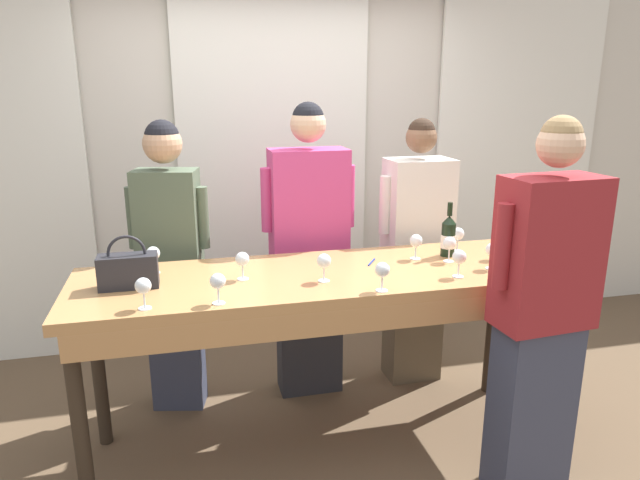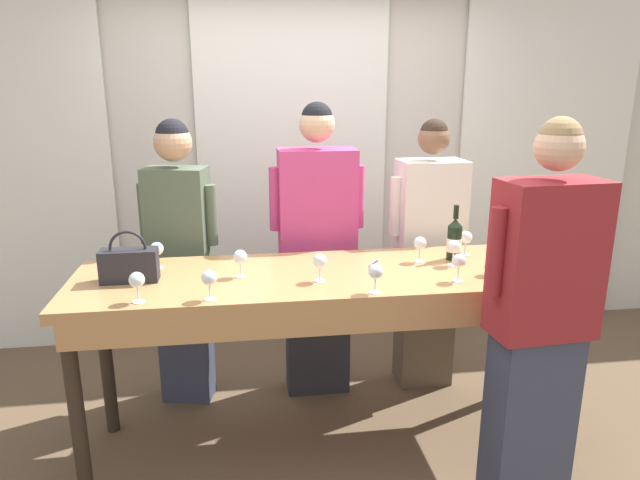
# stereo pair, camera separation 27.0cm
# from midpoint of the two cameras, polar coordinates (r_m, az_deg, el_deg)

# --- Properties ---
(ground_plane) EXTENTS (18.00, 18.00, 0.00)m
(ground_plane) POSITION_cam_midpoint_polar(r_m,az_deg,el_deg) (3.33, -2.14, -19.68)
(ground_plane) COLOR brown
(wall_back) EXTENTS (12.00, 0.06, 2.80)m
(wall_back) POSITION_cam_midpoint_polar(r_m,az_deg,el_deg) (4.30, -6.54, 8.45)
(wall_back) COLOR beige
(wall_back) RESTS_ON ground_plane
(curtain_panel_center) EXTENTS (1.38, 0.03, 2.69)m
(curtain_panel_center) POSITION_cam_midpoint_polar(r_m,az_deg,el_deg) (4.24, -6.40, 7.60)
(curtain_panel_center) COLOR white
(curtain_panel_center) RESTS_ON ground_plane
(curtain_panel_right) EXTENTS (1.38, 0.03, 2.69)m
(curtain_panel_right) POSITION_cam_midpoint_polar(r_m,az_deg,el_deg) (4.90, 17.49, 8.04)
(curtain_panel_right) COLOR white
(curtain_panel_right) RESTS_ON ground_plane
(tasting_bar) EXTENTS (2.48, 0.74, 0.99)m
(tasting_bar) POSITION_cam_midpoint_polar(r_m,az_deg,el_deg) (2.89, -2.22, -5.42)
(tasting_bar) COLOR #B27F4C
(tasting_bar) RESTS_ON ground_plane
(wine_bottle) EXTENTS (0.08, 0.08, 0.30)m
(wine_bottle) POSITION_cam_midpoint_polar(r_m,az_deg,el_deg) (3.17, 10.35, 0.33)
(wine_bottle) COLOR black
(wine_bottle) RESTS_ON tasting_bar
(handbag) EXTENTS (0.27, 0.11, 0.25)m
(handbag) POSITION_cam_midpoint_polar(r_m,az_deg,el_deg) (2.84, -21.26, -2.83)
(handbag) COLOR #232328
(handbag) RESTS_ON tasting_bar
(wine_glass_front_left) EXTENTS (0.07, 0.07, 0.14)m
(wine_glass_front_left) POSITION_cam_midpoint_polar(r_m,az_deg,el_deg) (3.17, 15.05, -0.21)
(wine_glass_front_left) COLOR white
(wine_glass_front_left) RESTS_ON tasting_bar
(wine_glass_front_mid) EXTENTS (0.07, 0.07, 0.14)m
(wine_glass_front_mid) POSITION_cam_midpoint_polar(r_m,az_deg,el_deg) (3.07, 10.41, -0.41)
(wine_glass_front_mid) COLOR white
(wine_glass_front_mid) RESTS_ON tasting_bar
(wine_glass_front_right) EXTENTS (0.07, 0.07, 0.14)m
(wine_glass_front_right) POSITION_cam_midpoint_polar(r_m,az_deg,el_deg) (3.00, -18.86, -1.39)
(wine_glass_front_right) COLOR white
(wine_glass_front_right) RESTS_ON tasting_bar
(wine_glass_center_left) EXTENTS (0.07, 0.07, 0.14)m
(wine_glass_center_left) POSITION_cam_midpoint_polar(r_m,az_deg,el_deg) (3.09, 7.14, -0.17)
(wine_glass_center_left) COLOR white
(wine_glass_center_left) RESTS_ON tasting_bar
(wine_glass_center_mid) EXTENTS (0.07, 0.07, 0.14)m
(wine_glass_center_mid) POSITION_cam_midpoint_polar(r_m,az_deg,el_deg) (3.27, 11.37, 0.51)
(wine_glass_center_mid) COLOR white
(wine_glass_center_mid) RESTS_ON tasting_bar
(wine_glass_center_right) EXTENTS (0.07, 0.07, 0.14)m
(wine_glass_center_right) POSITION_cam_midpoint_polar(r_m,az_deg,el_deg) (2.72, -2.44, -2.22)
(wine_glass_center_right) COLOR white
(wine_glass_center_right) RESTS_ON tasting_bar
(wine_glass_back_left) EXTENTS (0.07, 0.07, 0.14)m
(wine_glass_back_left) POSITION_cam_midpoint_polar(r_m,az_deg,el_deg) (2.60, 3.31, -3.13)
(wine_glass_back_left) COLOR white
(wine_glass_back_left) RESTS_ON tasting_bar
(wine_glass_back_mid) EXTENTS (0.07, 0.07, 0.14)m
(wine_glass_back_mid) POSITION_cam_midpoint_polar(r_m,az_deg,el_deg) (2.83, 11.14, -1.79)
(wine_glass_back_mid) COLOR white
(wine_glass_back_mid) RESTS_ON tasting_bar
(wine_glass_back_right) EXTENTS (0.07, 0.07, 0.14)m
(wine_glass_back_right) POSITION_cam_midpoint_polar(r_m,az_deg,el_deg) (3.00, 14.43, -1.04)
(wine_glass_back_right) COLOR white
(wine_glass_back_right) RESTS_ON tasting_bar
(wine_glass_near_host) EXTENTS (0.07, 0.07, 0.14)m
(wine_glass_near_host) POSITION_cam_midpoint_polar(r_m,az_deg,el_deg) (2.79, -10.54, -2.01)
(wine_glass_near_host) COLOR white
(wine_glass_near_host) RESTS_ON tasting_bar
(wine_glass_by_bottle) EXTENTS (0.07, 0.07, 0.14)m
(wine_glass_by_bottle) POSITION_cam_midpoint_polar(r_m,az_deg,el_deg) (2.55, -20.22, -4.46)
(wine_glass_by_bottle) COLOR white
(wine_glass_by_bottle) RESTS_ON tasting_bar
(wine_glass_by_handbag) EXTENTS (0.07, 0.07, 0.14)m
(wine_glass_by_handbag) POSITION_cam_midpoint_polar(r_m,az_deg,el_deg) (2.51, -13.25, -4.16)
(wine_glass_by_handbag) COLOR white
(wine_glass_by_handbag) RESTS_ON tasting_bar
(pen) EXTENTS (0.07, 0.11, 0.01)m
(pen) POSITION_cam_midpoint_polar(r_m,az_deg,el_deg) (3.03, 2.64, -2.26)
(pen) COLOR #193399
(pen) RESTS_ON tasting_bar
(guest_olive_jacket) EXTENTS (0.47, 0.28, 1.73)m
(guest_olive_jacket) POSITION_cam_midpoint_polar(r_m,az_deg,el_deg) (3.43, -16.88, -2.09)
(guest_olive_jacket) COLOR #383D51
(guest_olive_jacket) RESTS_ON ground_plane
(guest_pink_top) EXTENTS (0.57, 0.24, 1.81)m
(guest_pink_top) POSITION_cam_midpoint_polar(r_m,az_deg,el_deg) (3.47, -3.36, -1.17)
(guest_pink_top) COLOR #28282D
(guest_pink_top) RESTS_ON ground_plane
(guest_cream_sweater) EXTENTS (0.51, 0.27, 1.71)m
(guest_cream_sweater) POSITION_cam_midpoint_polar(r_m,az_deg,el_deg) (3.67, 7.51, -1.30)
(guest_cream_sweater) COLOR brown
(guest_cream_sweater) RESTS_ON ground_plane
(host_pouring) EXTENTS (0.55, 0.27, 1.79)m
(host_pouring) POSITION_cam_midpoint_polar(r_m,az_deg,el_deg) (2.74, 18.68, -6.96)
(host_pouring) COLOR #383D51
(host_pouring) RESTS_ON ground_plane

